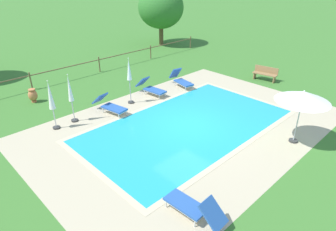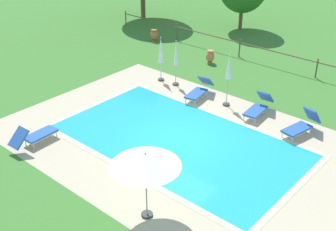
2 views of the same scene
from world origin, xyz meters
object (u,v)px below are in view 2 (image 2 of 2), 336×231
Objects in this scene: sun_lounger_north_near_steps at (301,125)px; terracotta_urn_near_fence at (210,56)px; sun_lounger_north_far at (199,90)px; patio_umbrella_closed_row_mid_west at (161,53)px; patio_umbrella_closed_row_centre at (228,71)px; sun_lounger_north_end at (34,136)px; patio_umbrella_open_foreground at (145,160)px; terracotta_urn_by_tree at (154,35)px; patio_umbrella_closed_row_west at (176,57)px; sun_lounger_north_mid at (258,107)px.

terracotta_urn_near_fence is (-7.39, 3.91, 0.00)m from sun_lounger_north_near_steps.
sun_lounger_north_far is 2.73× the size of terracotta_urn_near_fence.
sun_lounger_north_near_steps is 7.93m from patio_umbrella_closed_row_mid_west.
sun_lounger_north_far is at bearing -172.72° from patio_umbrella_closed_row_centre.
sun_lounger_north_end is 7.90m from patio_umbrella_closed_row_mid_west.
sun_lounger_north_near_steps is at bearing -2.31° from patio_umbrella_closed_row_mid_west.
patio_umbrella_open_foreground is 16.67m from terracotta_urn_by_tree.
sun_lounger_north_end is at bearing -93.60° from patio_umbrella_closed_row_west.
sun_lounger_north_end is at bearing -86.78° from patio_umbrella_closed_row_mid_west.
sun_lounger_north_mid is 0.80× the size of patio_umbrella_closed_row_centre.
sun_lounger_north_end is at bearing -123.99° from sun_lounger_north_mid.
patio_umbrella_open_foreground reaches higher than sun_lounger_north_end.
patio_umbrella_closed_row_mid_west is 0.93× the size of patio_umbrella_closed_row_centre.
patio_umbrella_closed_row_centre is at bearing 7.28° from sun_lounger_north_far.
sun_lounger_north_near_steps is 0.77× the size of patio_umbrella_closed_row_centre.
sun_lounger_north_end is 6.36m from patio_umbrella_open_foreground.
sun_lounger_north_mid is (-2.15, 0.30, -0.01)m from sun_lounger_north_near_steps.
sun_lounger_north_mid is at bearing 96.30° from patio_umbrella_open_foreground.
patio_umbrella_closed_row_west is at bearing 179.08° from sun_lounger_north_mid.
terracotta_urn_near_fence is at bearing 145.42° from sun_lounger_north_mid.
patio_umbrella_closed_row_west is at bearing 3.51° from patio_umbrella_closed_row_mid_west.
patio_umbrella_closed_row_centre is (-1.57, -0.13, 1.27)m from sun_lounger_north_mid.
sun_lounger_north_far is at bearing 73.22° from sun_lounger_north_end.
sun_lounger_north_mid is 0.86× the size of patio_umbrella_open_foreground.
patio_umbrella_open_foreground reaches higher than sun_lounger_north_far.
patio_umbrella_open_foreground is 13.20m from terracotta_urn_near_fence.
sun_lounger_north_far reaches higher than terracotta_urn_by_tree.
sun_lounger_north_end is at bearing -115.72° from patio_umbrella_closed_row_centre.
patio_umbrella_open_foreground is at bearing -99.42° from sun_lounger_north_near_steps.
sun_lounger_north_near_steps is 10.54m from sun_lounger_north_end.
patio_umbrella_closed_row_mid_west is (-0.44, 7.82, 1.10)m from sun_lounger_north_end.
sun_lounger_north_far is (-3.00, -0.32, -0.00)m from sun_lounger_north_mid.
terracotta_urn_near_fence is at bearing 89.90° from sun_lounger_north_end.
patio_umbrella_open_foreground is at bearing -54.97° from patio_umbrella_closed_row_west.
sun_lounger_north_near_steps is 8.36m from terracotta_urn_near_fence.
sun_lounger_north_far is 2.70× the size of terracotta_urn_by_tree.
patio_umbrella_closed_row_west is (-6.91, 0.37, 1.07)m from sun_lounger_north_near_steps.
sun_lounger_north_far is at bearing -33.19° from terracotta_urn_by_tree.
sun_lounger_north_far is at bearing -60.33° from terracotta_urn_near_fence.
patio_umbrella_open_foreground is (0.88, -7.97, 1.66)m from sun_lounger_north_mid.
patio_umbrella_open_foreground is 1.00× the size of patio_umbrella_closed_row_mid_west.
sun_lounger_north_mid reaches higher than terracotta_urn_near_fence.
patio_umbrella_closed_row_west reaches higher than sun_lounger_north_end.
sun_lounger_north_far reaches higher than terracotta_urn_near_fence.
patio_umbrella_open_foreground is 10.36m from patio_umbrella_closed_row_mid_west.
terracotta_urn_near_fence is (0.46, 3.59, -1.08)m from patio_umbrella_closed_row_mid_west.
patio_umbrella_closed_row_mid_west reaches higher than terracotta_urn_by_tree.
patio_umbrella_closed_row_west is (-1.76, 0.39, 1.09)m from sun_lounger_north_far.
sun_lounger_north_near_steps is 0.83× the size of patio_umbrella_closed_row_mid_west.
sun_lounger_north_mid is 0.85× the size of patio_umbrella_closed_row_west.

